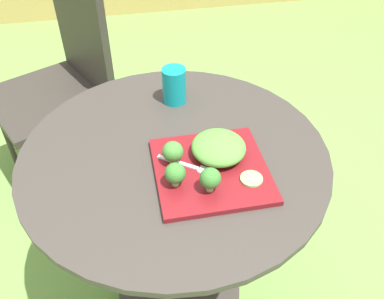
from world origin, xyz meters
TOP-DOWN VIEW (x-y plane):
  - ground_plane at (0.00, 0.00)m, footprint 12.00×12.00m
  - patio_table at (0.00, 0.00)m, footprint 0.80×0.80m
  - patio_chair at (-0.34, 0.78)m, footprint 0.59×0.59m
  - salad_plate at (0.08, -0.09)m, footprint 0.27×0.27m
  - drinking_glass at (0.04, 0.22)m, footprint 0.07×0.07m
  - fork at (0.03, -0.08)m, footprint 0.14×0.10m
  - lettuce_mound at (0.10, -0.05)m, footprint 0.14×0.14m
  - broccoli_floret_0 at (0.06, -0.16)m, footprint 0.05×0.05m
  - broccoli_floret_1 at (-0.01, -0.06)m, footprint 0.05×0.05m
  - broccoli_floret_2 at (-0.02, -0.13)m, footprint 0.05×0.05m
  - cucumber_slice_0 at (0.16, -0.15)m, footprint 0.05×0.05m

SIDE VIEW (x-z plane):
  - ground_plane at x=0.00m, z-range 0.00..0.00m
  - patio_table at x=0.00m, z-range 0.07..0.78m
  - patio_chair at x=-0.34m, z-range 0.08..0.98m
  - salad_plate at x=0.08m, z-range 0.71..0.72m
  - fork at x=0.03m, z-range 0.72..0.73m
  - cucumber_slice_0 at x=0.16m, z-range 0.72..0.73m
  - lettuce_mound at x=0.10m, z-range 0.72..0.78m
  - drinking_glass at x=0.04m, z-range 0.70..0.81m
  - broccoli_floret_1 at x=-0.01m, z-range 0.73..0.79m
  - broccoli_floret_2 at x=-0.02m, z-range 0.73..0.79m
  - broccoli_floret_0 at x=0.06m, z-range 0.73..0.79m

